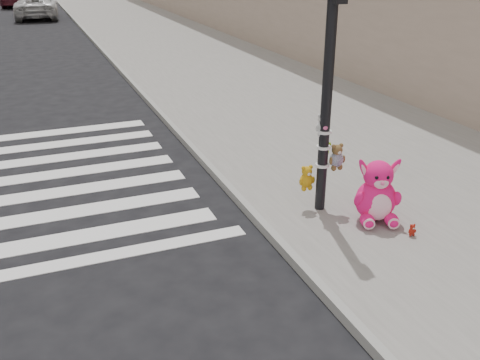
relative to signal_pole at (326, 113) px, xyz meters
name	(u,v)px	position (x,y,z in m)	size (l,w,h in m)	color
ground	(201,317)	(-2.61, -1.82, -1.73)	(120.00, 120.00, 0.00)	black
sidewalk_near	(256,88)	(2.39, 8.18, -1.66)	(7.00, 80.00, 0.14)	slate
curb_edge	(146,98)	(-1.06, 8.18, -1.66)	(0.12, 80.00, 0.15)	gray
signal_pole	(326,113)	(0.00, 0.00, 0.00)	(0.71, 0.49, 4.00)	black
pink_bunny	(377,195)	(0.58, -0.69, -1.18)	(0.83, 0.90, 1.02)	#FA1570
red_teddy	(412,230)	(0.79, -1.32, -1.50)	(0.13, 0.09, 0.19)	#9E1B0F
car_white_near	(36,6)	(-3.04, 30.54, -0.99)	(2.47, 5.36, 1.49)	beige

